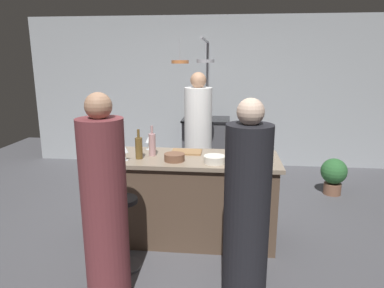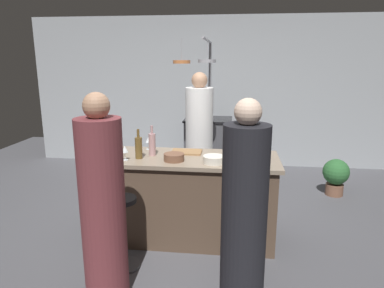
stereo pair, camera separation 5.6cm
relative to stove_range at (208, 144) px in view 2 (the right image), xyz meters
name	(u,v)px [view 2 (the right image)]	position (x,y,z in m)	size (l,w,h in m)	color
ground_plane	(190,237)	(0.00, -2.45, -0.45)	(9.00, 9.00, 0.00)	#4C4C51
back_wall	(210,92)	(0.00, 0.40, 0.85)	(6.40, 0.16, 2.60)	#9EA3A8
kitchen_island	(190,198)	(0.00, -2.45, 0.01)	(1.80, 0.72, 0.90)	brown
stove_range	(208,144)	(0.00, 0.00, 0.00)	(0.80, 0.64, 0.89)	#47474C
chef	(199,142)	(-0.02, -1.35, 0.35)	(0.36, 0.36, 1.71)	white
bar_stool_right	(243,236)	(0.54, -3.07, -0.07)	(0.28, 0.28, 0.68)	#4C4C51
guest_right	(244,215)	(0.53, -3.44, 0.30)	(0.34, 0.34, 1.62)	black
bar_stool_left	(123,229)	(-0.53, -3.07, -0.07)	(0.28, 0.28, 0.68)	#4C4C51
guest_left	(103,207)	(-0.55, -3.46, 0.32)	(0.35, 0.35, 1.65)	brown
overhead_pot_rack	(203,77)	(-0.06, -0.46, 1.16)	(0.59, 1.45, 2.17)	gray
potted_plant	(336,175)	(1.87, -1.00, -0.15)	(0.36, 0.36, 0.52)	brown
cutting_board	(187,152)	(-0.06, -2.29, 0.46)	(0.32, 0.22, 0.02)	#997047
pepper_mill	(233,148)	(0.43, -2.43, 0.56)	(0.05, 0.05, 0.21)	#382319
wine_bottle_rose	(152,144)	(-0.40, -2.43, 0.57)	(0.07, 0.07, 0.31)	#B78C8E
wine_bottle_green	(256,149)	(0.65, -2.53, 0.57)	(0.07, 0.07, 0.31)	#193D23
wine_bottle_amber	(139,147)	(-0.51, -2.57, 0.57)	(0.07, 0.07, 0.30)	brown
wine_glass_near_left_guest	(149,140)	(-0.49, -2.20, 0.56)	(0.07, 0.07, 0.15)	silver
wine_glass_near_right_guest	(259,156)	(0.67, -2.71, 0.56)	(0.07, 0.07, 0.15)	silver
wine_glass_by_chef	(125,150)	(-0.62, -2.64, 0.56)	(0.07, 0.07, 0.15)	silver
mixing_bowl_ceramic	(214,159)	(0.25, -2.64, 0.49)	(0.21, 0.21, 0.07)	silver
mixing_bowl_wooden	(174,157)	(-0.14, -2.61, 0.49)	(0.20, 0.20, 0.07)	brown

